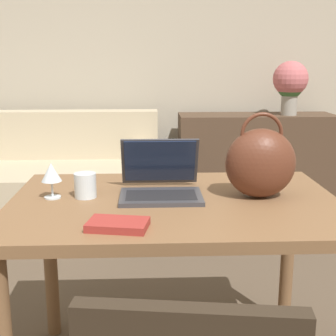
{
  "coord_description": "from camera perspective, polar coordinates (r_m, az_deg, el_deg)",
  "views": [
    {
      "loc": [
        -0.01,
        -1.0,
        1.25
      ],
      "look_at": [
        0.06,
        0.62,
        0.87
      ],
      "focal_mm": 50.0,
      "sensor_mm": 36.0,
      "label": 1
    }
  ],
  "objects": [
    {
      "name": "sideboard",
      "position": [
        4.12,
        10.56,
        0.99
      ],
      "size": [
        1.32,
        0.4,
        0.79
      ],
      "color": "#4C3828",
      "rests_on": "ground_plane"
    },
    {
      "name": "handbag",
      "position": [
        1.74,
        11.2,
        0.66
      ],
      "size": [
        0.26,
        0.18,
        0.32
      ],
      "color": "#592D1E",
      "rests_on": "dining_table"
    },
    {
      "name": "drinking_glass",
      "position": [
        1.75,
        -10.05,
        -2.09
      ],
      "size": [
        0.08,
        0.08,
        0.09
      ],
      "color": "silver",
      "rests_on": "dining_table"
    },
    {
      "name": "laptop",
      "position": [
        1.77,
        -0.93,
        -1.41
      ],
      "size": [
        0.3,
        0.3,
        0.2
      ],
      "color": "#38383D",
      "rests_on": "dining_table"
    },
    {
      "name": "couch",
      "position": [
        3.87,
        -15.02,
        -1.75
      ],
      "size": [
        1.85,
        0.93,
        0.82
      ],
      "color": "#C1B293",
      "rests_on": "ground_plane"
    },
    {
      "name": "wall_back",
      "position": [
        4.25,
        -2.49,
        14.57
      ],
      "size": [
        10.0,
        0.06,
        2.7
      ],
      "color": "#BCB29E",
      "rests_on": "ground_plane"
    },
    {
      "name": "dining_table",
      "position": [
        1.74,
        0.83,
        -6.97
      ],
      "size": [
        1.2,
        0.82,
        0.75
      ],
      "color": "brown",
      "rests_on": "ground_plane"
    },
    {
      "name": "flower_vase",
      "position": [
        4.05,
        14.69,
        10.02
      ],
      "size": [
        0.29,
        0.29,
        0.44
      ],
      "color": "#9E998E",
      "rests_on": "sideboard"
    },
    {
      "name": "book",
      "position": [
        1.44,
        -6.13,
        -6.87
      ],
      "size": [
        0.2,
        0.14,
        0.02
      ],
      "rotation": [
        0.0,
        0.0,
        -0.19
      ],
      "color": "maroon",
      "rests_on": "dining_table"
    },
    {
      "name": "wine_glass",
      "position": [
        1.76,
        -14.04,
        -0.67
      ],
      "size": [
        0.07,
        0.07,
        0.13
      ],
      "color": "silver",
      "rests_on": "dining_table"
    }
  ]
}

